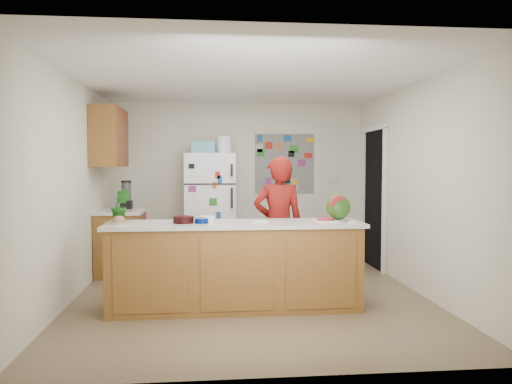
{
  "coord_description": "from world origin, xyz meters",
  "views": [
    {
      "loc": [
        -0.49,
        -5.71,
        1.51
      ],
      "look_at": [
        0.09,
        0.2,
        1.2
      ],
      "focal_mm": 35.0,
      "sensor_mm": 36.0,
      "label": 1
    }
  ],
  "objects": [
    {
      "name": "cobalt_bowl",
      "position": [
        -0.55,
        -0.55,
        0.95
      ],
      "size": [
        0.16,
        0.16,
        0.05
      ],
      "primitive_type": "cylinder",
      "rotation": [
        0.0,
        0.0,
        0.14
      ],
      "color": "#001455",
      "rests_on": "peninsula_top"
    },
    {
      "name": "plate",
      "position": [
        -1.4,
        -0.48,
        0.93
      ],
      "size": [
        0.37,
        0.37,
        0.02
      ],
      "primitive_type": "cylinder",
      "rotation": [
        0.0,
        0.0,
        0.43
      ],
      "color": "#AFA98A",
      "rests_on": "peninsula_top"
    },
    {
      "name": "keys",
      "position": [
        0.93,
        -0.63,
        0.93
      ],
      "size": [
        0.09,
        0.05,
        0.01
      ],
      "primitive_type": "cube",
      "rotation": [
        0.0,
        0.0,
        -0.14
      ],
      "color": "gray",
      "rests_on": "peninsula_top"
    },
    {
      "name": "wall_left",
      "position": [
        -2.01,
        0.0,
        1.25
      ],
      "size": [
        0.02,
        4.5,
        2.5
      ],
      "primitive_type": "cube",
      "color": "beige",
      "rests_on": "ground"
    },
    {
      "name": "wall_back",
      "position": [
        0.0,
        2.26,
        1.25
      ],
      "size": [
        4.0,
        0.02,
        2.5
      ],
      "primitive_type": "cube",
      "color": "beige",
      "rests_on": "ground"
    },
    {
      "name": "refrigerator",
      "position": [
        -0.45,
        1.88,
        0.85
      ],
      "size": [
        0.75,
        0.7,
        1.7
      ],
      "primitive_type": "cube",
      "color": "silver",
      "rests_on": "floor"
    },
    {
      "name": "side_counter_base",
      "position": [
        -1.69,
        1.35,
        0.43
      ],
      "size": [
        0.6,
        0.8,
        0.86
      ],
      "primitive_type": "cube",
      "color": "brown",
      "rests_on": "floor"
    },
    {
      "name": "cherry_bowl",
      "position": [
        -0.74,
        -0.52,
        0.96
      ],
      "size": [
        0.23,
        0.23,
        0.07
      ],
      "primitive_type": "cylinder",
      "rotation": [
        0.0,
        0.0,
        -0.09
      ],
      "color": "black",
      "rests_on": "peninsula_top"
    },
    {
      "name": "paper_towel",
      "position": [
        0.05,
        -0.52,
        0.93
      ],
      "size": [
        0.18,
        0.16,
        0.02
      ],
      "primitive_type": "cube",
      "rotation": [
        0.0,
        0.0,
        0.09
      ],
      "color": "silver",
      "rests_on": "peninsula_top"
    },
    {
      "name": "wall_right",
      "position": [
        2.01,
        0.0,
        1.25
      ],
      "size": [
        0.02,
        4.5,
        2.5
      ],
      "primitive_type": "cube",
      "color": "beige",
      "rests_on": "ground"
    },
    {
      "name": "floor",
      "position": [
        0.0,
        0.0,
        -0.01
      ],
      "size": [
        4.0,
        4.5,
        0.02
      ],
      "primitive_type": "cube",
      "color": "brown",
      "rests_on": "ground"
    },
    {
      "name": "doorway",
      "position": [
        1.99,
        1.45,
        1.02
      ],
      "size": [
        0.03,
        0.85,
        2.04
      ],
      "primitive_type": "cube",
      "color": "black",
      "rests_on": "ground"
    },
    {
      "name": "peninsula_top",
      "position": [
        -0.2,
        -0.5,
        0.9
      ],
      "size": [
        2.68,
        0.7,
        0.04
      ],
      "primitive_type": "cube",
      "color": "silver",
      "rests_on": "peninsula_base"
    },
    {
      "name": "watermelon",
      "position": [
        0.92,
        -0.44,
        1.06
      ],
      "size": [
        0.26,
        0.26,
        0.26
      ],
      "primitive_type": "sphere",
      "color": "#305D11",
      "rests_on": "cutting_board"
    },
    {
      "name": "watermelon_slice",
      "position": [
        0.76,
        -0.51,
        0.94
      ],
      "size": [
        0.17,
        0.17,
        0.02
      ],
      "primitive_type": "cylinder",
      "color": "red",
      "rests_on": "cutting_board"
    },
    {
      "name": "peninsula_base",
      "position": [
        -0.2,
        -0.5,
        0.44
      ],
      "size": [
        2.6,
        0.62,
        0.88
      ],
      "primitive_type": "cube",
      "color": "brown",
      "rests_on": "floor"
    },
    {
      "name": "upper_cabinets",
      "position": [
        -1.82,
        1.3,
        1.9
      ],
      "size": [
        0.35,
        1.0,
        0.8
      ],
      "primitive_type": "cube",
      "color": "brown",
      "rests_on": "wall_left"
    },
    {
      "name": "ceiling",
      "position": [
        0.0,
        0.0,
        2.51
      ],
      "size": [
        4.0,
        4.5,
        0.02
      ],
      "primitive_type": "cube",
      "color": "white",
      "rests_on": "wall_back"
    },
    {
      "name": "white_bowl",
      "position": [
        -0.5,
        -0.41,
        0.95
      ],
      "size": [
        0.19,
        0.19,
        0.06
      ],
      "primitive_type": "cylinder",
      "rotation": [
        0.0,
        0.0,
        -0.14
      ],
      "color": "silver",
      "rests_on": "peninsula_top"
    },
    {
      "name": "cutting_board",
      "position": [
        0.86,
        -0.46,
        0.93
      ],
      "size": [
        0.41,
        0.31,
        0.01
      ],
      "primitive_type": "cube",
      "rotation": [
        0.0,
        0.0,
        -0.02
      ],
      "color": "silver",
      "rests_on": "peninsula_top"
    },
    {
      "name": "potted_plant",
      "position": [
        -1.38,
        -0.45,
        1.1
      ],
      "size": [
        0.21,
        0.17,
        0.36
      ],
      "primitive_type": "imported",
      "rotation": [
        0.0,
        0.0,
        0.08
      ],
      "color": "#154413",
      "rests_on": "peninsula_top"
    },
    {
      "name": "fridge_top_bin",
      "position": [
        -0.55,
        1.88,
        1.79
      ],
      "size": [
        0.35,
        0.28,
        0.18
      ],
      "primitive_type": "cube",
      "color": "#5999B2",
      "rests_on": "refrigerator"
    },
    {
      "name": "blender_appliance",
      "position": [
        -1.64,
        1.53,
        1.09
      ],
      "size": [
        0.14,
        0.14,
        0.38
      ],
      "primitive_type": "cylinder",
      "color": "black",
      "rests_on": "side_counter_top"
    },
    {
      "name": "side_counter_top",
      "position": [
        -1.69,
        1.35,
        0.88
      ],
      "size": [
        0.64,
        0.84,
        0.04
      ],
      "primitive_type": "cube",
      "color": "silver",
      "rests_on": "side_counter_base"
    },
    {
      "name": "person",
      "position": [
        0.34,
        0.07,
        0.81
      ],
      "size": [
        0.59,
        0.39,
        1.62
      ],
      "primitive_type": "imported",
      "rotation": [
        0.0,
        0.0,
        3.14
      ],
      "color": "maroon",
      "rests_on": "floor"
    },
    {
      "name": "photo_collage",
      "position": [
        0.75,
        2.24,
        1.55
      ],
      "size": [
        0.95,
        0.01,
        0.95
      ],
      "primitive_type": "cube",
      "color": "slate",
      "rests_on": "wall_back"
    }
  ]
}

